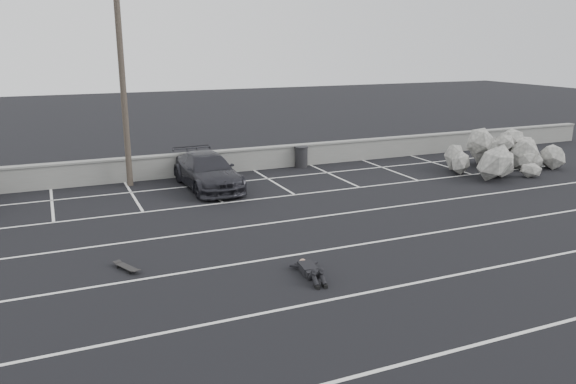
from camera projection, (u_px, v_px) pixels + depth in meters
name	position (u px, v px, depth m)	size (l,w,h in m)	color
ground	(296.00, 307.00, 13.01)	(120.00, 120.00, 0.00)	black
seawall	(169.00, 166.00, 25.28)	(50.00, 0.45, 1.06)	gray
stall_lines	(233.00, 246.00, 16.89)	(36.00, 20.05, 0.01)	silver
car_right	(207.00, 171.00, 23.47)	(2.01, 4.93, 1.43)	#232228
utility_pole	(122.00, 72.00, 22.77)	(1.26, 0.25, 9.43)	#4C4238
trash_bin	(301.00, 157.00, 27.38)	(0.89, 0.89, 1.03)	black
riprap_pile	(504.00, 158.00, 26.78)	(6.33, 4.61, 1.56)	#A5A29A
person	(308.00, 265.00, 14.90)	(1.07, 2.21, 0.43)	black
skateboard	(127.00, 267.00, 15.09)	(0.55, 0.86, 0.10)	black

